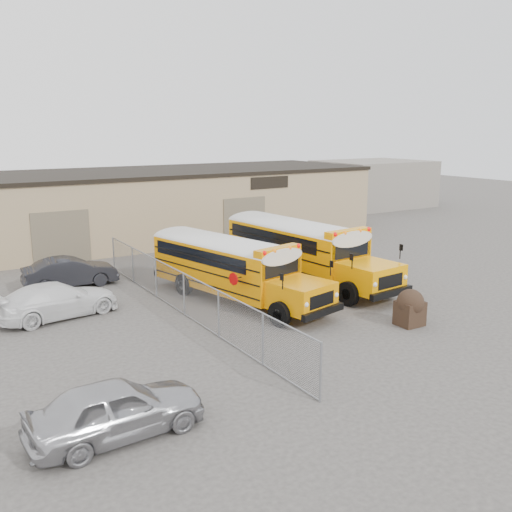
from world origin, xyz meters
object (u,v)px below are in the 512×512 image
school_bus_right (230,228)px  car_silver (116,409)px  tarp_bundle (410,307)px  car_dark (70,272)px  car_white (57,300)px  school_bus_left (155,245)px

school_bus_right → car_silver: bearing=-127.3°
tarp_bundle → car_dark: tarp_bundle is taller
car_white → car_dark: car_dark is taller
school_bus_right → car_white: school_bus_right is taller
school_bus_right → tarp_bundle: (0.21, -13.96, -1.04)m
school_bus_left → school_bus_right: bearing=16.0°
tarp_bundle → car_white: bearing=144.2°
school_bus_left → car_silver: school_bus_left is taller
tarp_bundle → car_silver: car_silver is taller
school_bus_left → school_bus_right: size_ratio=0.93×
car_silver → car_dark: 14.85m
school_bus_right → car_silver: 20.11m
tarp_bundle → car_white: tarp_bundle is taller
car_white → car_dark: (1.62, 4.36, 0.01)m
tarp_bundle → school_bus_right: bearing=90.9°
tarp_bundle → car_dark: 15.98m
school_bus_right → car_silver: school_bus_right is taller
school_bus_right → tarp_bundle: size_ratio=7.39×
car_dark → school_bus_right: bearing=-79.7°
school_bus_right → car_dark: school_bus_right is taller
school_bus_right → car_white: (-11.22, -5.71, -1.07)m
school_bus_left → school_bus_right: 5.47m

